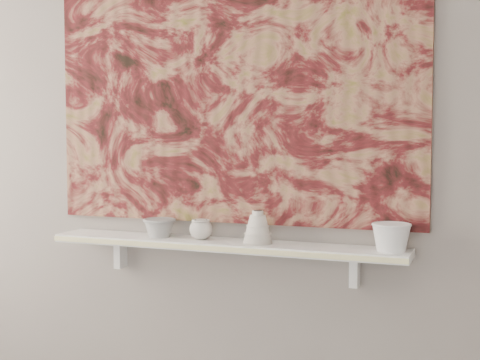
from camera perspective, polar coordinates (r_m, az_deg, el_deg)
The scene contains 11 objects.
wall_back at distance 2.60m, azimuth -0.65°, elevation 4.26°, with size 3.60×3.60×0.00m, color gray.
shelf at distance 2.55m, azimuth -1.42°, elevation -5.56°, with size 1.40×0.18×0.03m, color white.
shelf_stripe at distance 2.47m, azimuth -2.25°, elevation -5.89°, with size 1.40×0.01×0.02m, color #F2E9A1.
bracket_left at distance 2.84m, azimuth -10.16°, elevation -6.18°, with size 0.03×0.06×0.12m, color white.
bracket_right at distance 2.49m, azimuth 9.77°, elevation -7.61°, with size 0.03×0.06×0.12m, color white.
painting at distance 2.60m, azimuth -0.77°, elevation 8.45°, with size 1.50×0.03×1.10m, color #5B181B.
house_motif at distance 2.45m, azimuth 8.97°, elevation 1.47°, with size 0.09×0.00×0.08m, color black.
bowl_grey at distance 2.66m, azimuth -6.89°, elevation -4.05°, with size 0.13×0.13×0.08m, color gray, non-canonical shape.
cup_cream at distance 2.58m, azimuth -3.35°, elevation -4.21°, with size 0.09×0.09×0.08m, color beige, non-canonical shape.
bell_vessel at distance 2.49m, azimuth 1.52°, elevation -4.02°, with size 0.11×0.11×0.12m, color beige, non-canonical shape.
bowl_white at distance 2.38m, azimuth 12.80°, elevation -4.77°, with size 0.14×0.14×0.10m, color white, non-canonical shape.
Camera 1 is at (0.95, -0.82, 1.34)m, focal length 50.00 mm.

